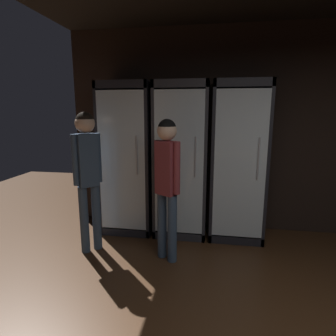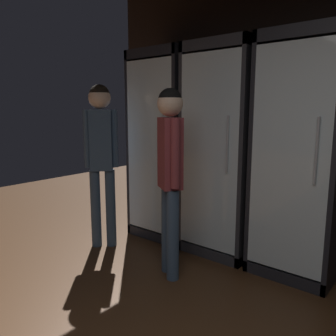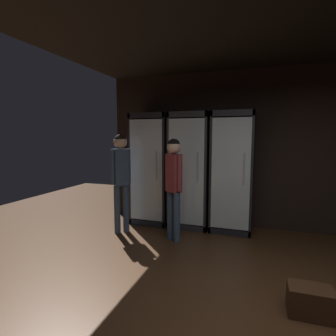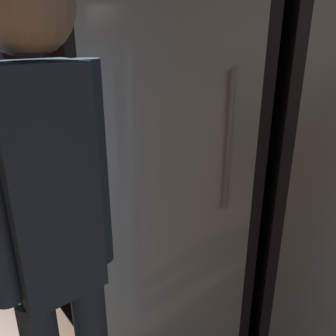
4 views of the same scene
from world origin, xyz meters
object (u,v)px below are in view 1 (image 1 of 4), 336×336
at_px(shopper_near, 167,175).
at_px(cooler_far_left, 129,160).
at_px(cooler_center, 238,164).
at_px(shopper_far, 87,166).
at_px(cooler_left, 182,161).

bearing_deg(shopper_near, cooler_far_left, 130.16).
bearing_deg(cooler_center, shopper_far, -157.16).
xyz_separation_m(cooler_far_left, cooler_center, (1.49, -0.00, -0.01)).
bearing_deg(cooler_far_left, cooler_center, -0.03).
height_order(cooler_left, shopper_near, cooler_left).
bearing_deg(cooler_left, shopper_near, -95.02).
bearing_deg(cooler_left, cooler_far_left, -179.97).
bearing_deg(cooler_far_left, cooler_left, 0.03).
height_order(cooler_far_left, shopper_near, cooler_far_left).
height_order(cooler_center, shopper_far, cooler_center).
xyz_separation_m(cooler_center, shopper_far, (-1.76, -0.74, 0.06)).
relative_size(cooler_far_left, shopper_far, 1.23).
bearing_deg(cooler_far_left, shopper_far, -110.38).
bearing_deg(shopper_far, shopper_near, -3.26).
bearing_deg(shopper_near, cooler_left, 84.98).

